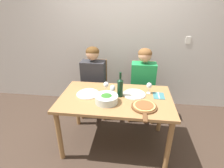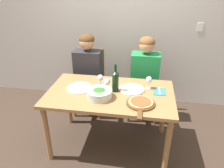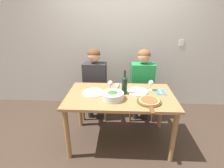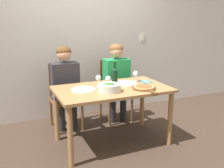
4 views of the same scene
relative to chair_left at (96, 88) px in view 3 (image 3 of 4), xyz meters
name	(u,v)px [view 3 (image 3 of 4)]	position (x,y,z in m)	size (l,w,h in m)	color
ground_plane	(119,140)	(0.44, -0.78, -0.50)	(40.00, 40.00, 0.00)	#3D2D23
back_wall	(121,36)	(0.44, 0.44, 0.85)	(10.00, 0.06, 2.70)	silver
dining_table	(120,101)	(0.44, -0.78, 0.15)	(1.41, 0.83, 0.74)	#9E7042
chair_left	(96,88)	(0.00, 0.00, 0.00)	(0.42, 0.42, 0.95)	brown
chair_right	(141,89)	(0.80, 0.00, 0.00)	(0.42, 0.42, 0.95)	brown
person_woman	(95,78)	(0.00, -0.12, 0.23)	(0.47, 0.51, 1.22)	#28282D
person_man	(143,79)	(0.80, -0.12, 0.23)	(0.47, 0.51, 1.22)	#28282D
wine_bottle	(125,85)	(0.49, -0.73, 0.37)	(0.07, 0.07, 0.32)	black
broccoli_bowl	(113,96)	(0.34, -0.91, 0.29)	(0.28, 0.28, 0.10)	silver
dinner_plate_left	(93,92)	(0.07, -0.74, 0.25)	(0.29, 0.29, 0.02)	silver
dinner_plate_right	(137,91)	(0.67, -0.68, 0.25)	(0.29, 0.29, 0.02)	silver
pizza_on_board	(149,101)	(0.78, -0.97, 0.26)	(0.29, 0.43, 0.04)	brown
wine_glass_left	(110,84)	(0.30, -0.65, 0.34)	(0.07, 0.07, 0.15)	silver
wine_glass_right	(151,83)	(0.86, -0.61, 0.34)	(0.07, 0.07, 0.15)	silver
wine_glass_centre	(117,86)	(0.40, -0.74, 0.34)	(0.07, 0.07, 0.15)	silver
fork_on_napkin	(160,92)	(0.98, -0.67, 0.24)	(0.14, 0.18, 0.01)	#387075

